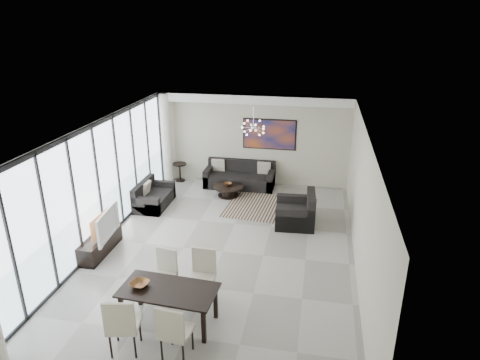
% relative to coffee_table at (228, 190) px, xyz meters
% --- Properties ---
extents(room_shell, '(6.00, 9.00, 2.90)m').
position_rel_coffee_table_xyz_m(room_shell, '(1.02, -3.23, 1.27)').
color(room_shell, '#A8A39B').
rests_on(room_shell, ground).
extents(window_wall, '(0.37, 8.95, 2.90)m').
position_rel_coffee_table_xyz_m(window_wall, '(-2.30, -3.23, 1.29)').
color(window_wall, silver).
rests_on(window_wall, floor).
extents(soffit, '(5.98, 0.40, 0.26)m').
position_rel_coffee_table_xyz_m(soffit, '(0.56, 1.07, 2.59)').
color(soffit, white).
rests_on(soffit, room_shell).
extents(painting, '(1.68, 0.04, 0.98)m').
position_rel_coffee_table_xyz_m(painting, '(1.06, 1.24, 1.47)').
color(painting, '#B34C18').
rests_on(painting, room_shell).
extents(chandelier, '(0.66, 0.66, 0.71)m').
position_rel_coffee_table_xyz_m(chandelier, '(0.86, -0.73, 2.17)').
color(chandelier, silver).
rests_on(chandelier, room_shell).
extents(rug, '(2.62, 2.10, 0.01)m').
position_rel_coffee_table_xyz_m(rug, '(1.37, -0.63, -0.18)').
color(rug, black).
rests_on(rug, floor).
extents(coffee_table, '(0.92, 0.92, 0.32)m').
position_rel_coffee_table_xyz_m(coffee_table, '(0.00, 0.00, 0.00)').
color(coffee_table, black).
rests_on(coffee_table, floor).
extents(bowl_coffee, '(0.29, 0.29, 0.08)m').
position_rel_coffee_table_xyz_m(bowl_coffee, '(-0.02, 0.04, 0.18)').
color(bowl_coffee, brown).
rests_on(bowl_coffee, coffee_table).
extents(sofa_main, '(2.19, 0.90, 0.80)m').
position_rel_coffee_table_xyz_m(sofa_main, '(0.19, 0.84, 0.09)').
color(sofa_main, black).
rests_on(sofa_main, floor).
extents(loveseat, '(0.80, 1.42, 0.71)m').
position_rel_coffee_table_xyz_m(loveseat, '(-1.98, -1.10, 0.06)').
color(loveseat, black).
rests_on(loveseat, floor).
extents(armchair, '(1.06, 1.11, 0.88)m').
position_rel_coffee_table_xyz_m(armchair, '(2.16, -1.50, 0.12)').
color(armchair, black).
rests_on(armchair, floor).
extents(side_table, '(0.44, 0.44, 0.61)m').
position_rel_coffee_table_xyz_m(side_table, '(-1.83, 0.92, 0.23)').
color(side_table, black).
rests_on(side_table, floor).
extents(tv_console, '(0.40, 1.42, 0.44)m').
position_rel_coffee_table_xyz_m(tv_console, '(-2.20, -3.79, 0.04)').
color(tv_console, black).
rests_on(tv_console, floor).
extents(television, '(0.25, 1.15, 0.66)m').
position_rel_coffee_table_xyz_m(television, '(-2.04, -3.83, 0.59)').
color(television, gray).
rests_on(television, tv_console).
extents(dining_table, '(1.74, 0.95, 0.71)m').
position_rel_coffee_table_xyz_m(dining_table, '(0.19, -5.78, 0.44)').
color(dining_table, black).
rests_on(dining_table, floor).
extents(dining_chair_sw, '(0.58, 0.58, 1.08)m').
position_rel_coffee_table_xyz_m(dining_chair_sw, '(-0.27, -6.66, 0.44)').
color(dining_chair_sw, '#B8AC98').
rests_on(dining_chair_sw, floor).
extents(dining_chair_se, '(0.52, 0.52, 1.03)m').
position_rel_coffee_table_xyz_m(dining_chair_se, '(0.56, -6.61, 0.41)').
color(dining_chair_se, '#B8AC98').
rests_on(dining_chair_se, floor).
extents(dining_chair_nw, '(0.52, 0.52, 0.96)m').
position_rel_coffee_table_xyz_m(dining_chair_nw, '(-0.17, -5.00, 0.37)').
color(dining_chair_nw, '#B8AC98').
rests_on(dining_chair_nw, floor).
extents(dining_chair_ne, '(0.49, 0.49, 1.03)m').
position_rel_coffee_table_xyz_m(dining_chair_ne, '(0.58, -4.96, 0.41)').
color(dining_chair_ne, '#B8AC98').
rests_on(dining_chair_ne, floor).
extents(bowl_dining, '(0.39, 0.39, 0.08)m').
position_rel_coffee_table_xyz_m(bowl_dining, '(-0.33, -5.79, 0.56)').
color(bowl_dining, brown).
rests_on(bowl_dining, dining_table).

